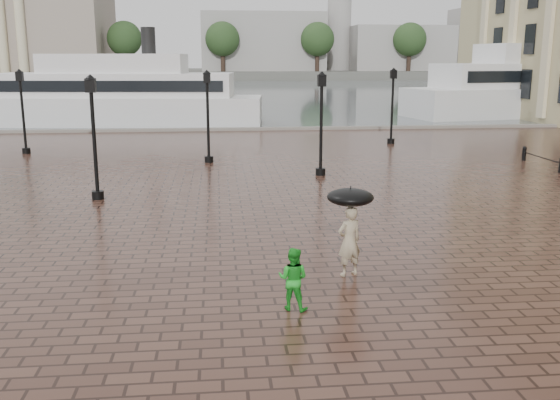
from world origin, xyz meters
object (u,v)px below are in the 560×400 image
child_pedestrian (293,279)px  ferry_near (116,96)px  adult_pedestrian (349,241)px  ferry_far (546,86)px  street_lamps (216,116)px

child_pedestrian → ferry_near: size_ratio=0.06×
adult_pedestrian → ferry_near: (-10.87, 36.11, 1.37)m
child_pedestrian → ferry_far: size_ratio=0.05×
ferry_near → ferry_far: ferry_far is taller
adult_pedestrian → child_pedestrian: bearing=29.8°
street_lamps → adult_pedestrian: (3.13, -16.71, -1.47)m
street_lamps → ferry_near: 20.89m
street_lamps → ferry_far: (29.89, 24.09, 0.27)m
ferry_far → ferry_near: bearing=176.4°
street_lamps → child_pedestrian: (1.55, -18.63, -1.66)m
ferry_near → ferry_far: bearing=13.0°
adult_pedestrian → child_pedestrian: (-1.58, -1.92, -0.19)m
adult_pedestrian → child_pedestrian: adult_pedestrian is taller
street_lamps → ferry_near: ferry_near is taller
street_lamps → ferry_near: size_ratio=0.93×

